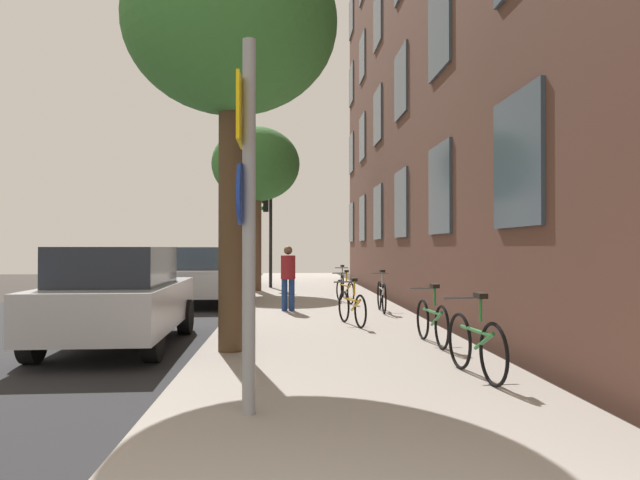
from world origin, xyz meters
The scene contains 17 objects.
ground_plane centered at (-2.40, 15.00, 0.00)m, with size 41.80×41.80×0.00m, color #332D28.
road_asphalt centered at (-4.50, 15.00, 0.01)m, with size 7.00×38.00×0.01m, color #232326.
sidewalk centered at (1.10, 15.00, 0.06)m, with size 4.20×38.00×0.12m, color #9E9389.
sign_post centered at (-0.08, 3.59, 2.02)m, with size 0.15×0.60×3.39m.
traffic_light centered at (-0.38, 21.06, 2.65)m, with size 0.43×0.24×3.69m.
tree_near centered at (-0.53, 6.95, 4.85)m, with size 3.11×3.11×6.10m.
tree_far centered at (-0.76, 19.40, 4.48)m, with size 3.06×3.06×5.72m.
bicycle_0 centered at (2.47, 4.99, 0.51)m, with size 0.42×1.65×0.99m.
bicycle_1 centered at (2.54, 7.39, 0.49)m, with size 0.42×1.67×0.95m.
bicycle_2 centered at (1.56, 9.79, 0.48)m, with size 0.51×1.56×0.92m.
bicycle_3 centered at (2.52, 12.19, 0.51)m, with size 0.42×1.67×0.99m.
bicycle_4 centered at (1.89, 14.59, 0.47)m, with size 0.48×1.67×0.89m.
bicycle_5 centered at (2.04, 16.99, 0.50)m, with size 0.42×1.63×0.96m.
pedestrian_0 centered at (0.34, 12.53, 1.00)m, with size 0.48×0.48×1.54m.
car_0 centered at (-2.41, 8.08, 0.84)m, with size 1.94×4.42×1.62m.
car_1 centered at (-2.02, 15.37, 0.84)m, with size 1.96×4.38×1.62m.
car_2 centered at (-2.09, 21.95, 0.84)m, with size 1.95×4.16×1.62m.
Camera 1 is at (0.27, -1.95, 1.62)m, focal length 34.28 mm.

